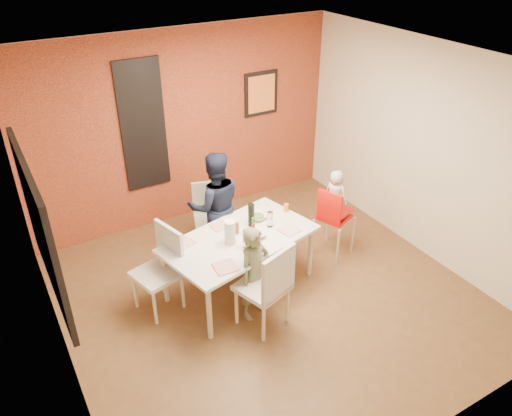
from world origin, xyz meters
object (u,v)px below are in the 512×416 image
chair_far (210,212)px  wine_bottle (251,215)px  chair_left (163,264)px  child_near (255,274)px  chair_near (269,284)px  high_chair (333,216)px  dining_table (240,242)px  child_far (215,206)px  toddler (335,194)px  paper_towel_roll (230,232)px

chair_far → wine_bottle: wine_bottle is taller
chair_left → child_near: (0.80, -0.66, 0.00)m
chair_near → high_chair: bearing=-169.8°
dining_table → wine_bottle: (0.24, 0.16, 0.21)m
dining_table → chair_far: chair_far is taller
child_near → child_far: size_ratio=0.77×
dining_table → toddler: (1.38, 0.02, 0.23)m
toddler → chair_near: bearing=99.3°
high_chair → paper_towel_roll: size_ratio=3.46×
dining_table → wine_bottle: size_ratio=6.61×
dining_table → chair_near: 0.74m
child_near → paper_towel_roll: size_ratio=3.99×
child_far → paper_towel_roll: (-0.21, -0.80, 0.13)m
high_chair → child_far: size_ratio=0.67×
high_chair → paper_towel_roll: 1.52m
chair_far → high_chair: bearing=-19.0°
chair_near → high_chair: 1.59m
chair_near → child_near: (-0.03, 0.25, -0.02)m
chair_left → high_chair: chair_left is taller
paper_towel_roll → wine_bottle: bearing=27.3°
chair_near → wine_bottle: chair_near is taller
child_near → wine_bottle: child_near is taller
chair_left → wine_bottle: bearing=73.9°
dining_table → child_near: child_near is taller
chair_left → high_chair: 2.24m
chair_left → wine_bottle: wine_bottle is taller
high_chair → dining_table: bearing=69.4°
chair_far → toddler: bearing=-18.1°
chair_near → paper_towel_roll: size_ratio=3.68×
chair_left → child_far: child_far is taller
high_chair → toddler: bearing=-75.2°
high_chair → child_far: child_far is taller
child_far → wine_bottle: (0.18, -0.60, 0.13)m
toddler → wine_bottle: size_ratio=2.19×
wine_bottle → dining_table: bearing=-147.1°
dining_table → child_far: size_ratio=1.30×
wine_bottle → child_near: bearing=-117.0°
chair_left → high_chair: bearing=70.5°
paper_towel_roll → chair_far: bearing=77.4°
high_chair → child_near: size_ratio=0.87×
chair_near → toddler: bearing=-169.7°
dining_table → child_far: (0.07, 0.76, 0.07)m
dining_table → chair_far: 1.01m
chair_left → high_chair: size_ratio=1.03×
chair_left → paper_towel_roll: 0.83m
child_far → chair_far: bearing=-82.0°
toddler → child_far: bearing=42.1°
chair_near → paper_towel_roll: (-0.09, 0.69, 0.28)m
chair_far → wine_bottle: (0.15, -0.84, 0.36)m
chair_near → chair_left: size_ratio=1.04×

